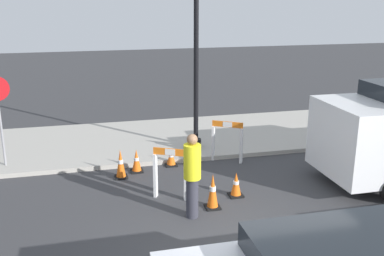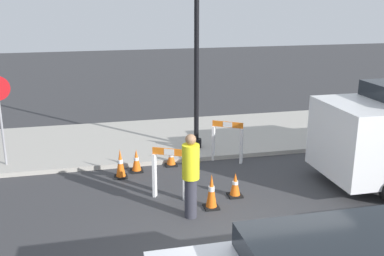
{
  "view_description": "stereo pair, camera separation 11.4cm",
  "coord_description": "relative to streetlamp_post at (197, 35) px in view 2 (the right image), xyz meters",
  "views": [
    {
      "loc": [
        -2.4,
        -6.17,
        4.19
      ],
      "look_at": [
        0.14,
        4.28,
        1.0
      ],
      "focal_mm": 42.0,
      "sensor_mm": 36.0,
      "label": 1
    },
    {
      "loc": [
        -2.29,
        -6.2,
        4.19
      ],
      "look_at": [
        0.14,
        4.28,
        1.0
      ],
      "focal_mm": 42.0,
      "sensor_mm": 36.0,
      "label": 2
    }
  ],
  "objects": [
    {
      "name": "sidewalk_slab",
      "position": [
        -0.51,
        1.15,
        -3.13
      ],
      "size": [
        18.0,
        3.96,
        0.12
      ],
      "color": "#ADA89E",
      "rests_on": "ground_plane"
    },
    {
      "name": "streetlamp_post",
      "position": [
        0.0,
        0.0,
        0.0
      ],
      "size": [
        0.44,
        0.44,
        4.75
      ],
      "color": "black",
      "rests_on": "sidewalk_slab"
    },
    {
      "name": "barricade_0",
      "position": [
        0.59,
        -0.98,
        -2.61
      ],
      "size": [
        0.76,
        0.53,
        1.08
      ],
      "rotation": [
        0.0,
        0.0,
        2.59
      ],
      "color": "white",
      "rests_on": "ground_plane"
    },
    {
      "name": "barricade_1",
      "position": [
        -1.27,
        -2.82,
        -2.59
      ],
      "size": [
        0.71,
        0.46,
        1.13
      ],
      "rotation": [
        0.0,
        0.0,
        5.8
      ],
      "color": "white",
      "rests_on": "ground_plane"
    },
    {
      "name": "traffic_cone_0",
      "position": [
        -1.79,
        -1.15,
        -2.91
      ],
      "size": [
        0.3,
        0.3,
        0.58
      ],
      "color": "black",
      "rests_on": "ground_plane"
    },
    {
      "name": "traffic_cone_1",
      "position": [
        -0.52,
        -3.48,
        -2.83
      ],
      "size": [
        0.3,
        0.3,
        0.75
      ],
      "color": "black",
      "rests_on": "ground_plane"
    },
    {
      "name": "traffic_cone_2",
      "position": [
        -2.2,
        -1.44,
        -2.84
      ],
      "size": [
        0.3,
        0.3,
        0.72
      ],
      "color": "black",
      "rests_on": "ground_plane"
    },
    {
      "name": "traffic_cone_3",
      "position": [
        0.13,
        -3.05,
        -2.93
      ],
      "size": [
        0.3,
        0.3,
        0.54
      ],
      "color": "black",
      "rests_on": "ground_plane"
    },
    {
      "name": "traffic_cone_4",
      "position": [
        -0.89,
        -0.93,
        -2.97
      ],
      "size": [
        0.3,
        0.3,
        0.46
      ],
      "color": "black",
      "rests_on": "ground_plane"
    },
    {
      "name": "person_worker",
      "position": [
        -1.02,
        -3.75,
        -2.27
      ],
      "size": [
        0.42,
        0.42,
        1.71
      ],
      "rotation": [
        0.0,
        0.0,
        1.28
      ],
      "color": "#33333D",
      "rests_on": "ground_plane"
    }
  ]
}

